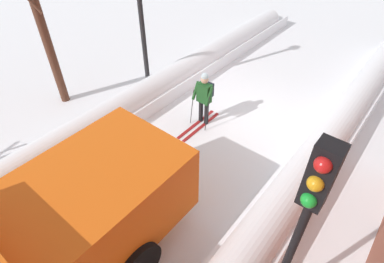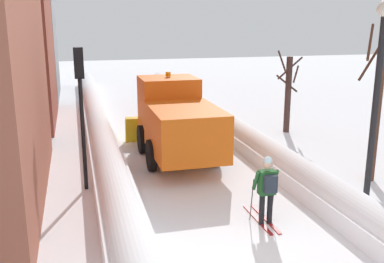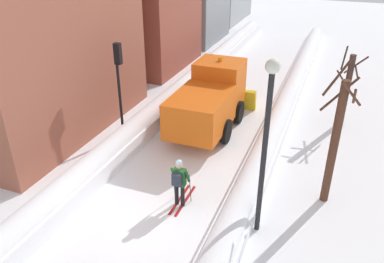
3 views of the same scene
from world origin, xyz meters
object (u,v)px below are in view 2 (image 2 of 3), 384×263
skier (267,187)px  traffic_light_pole (80,92)px  plow_truck (176,120)px  bare_tree_near (376,108)px  bare_tree_mid (288,92)px  street_lamp (377,86)px

skier → traffic_light_pole: 6.12m
plow_truck → traffic_light_pole: (-3.40, -2.20, 1.55)m
bare_tree_near → bare_tree_mid: 6.57m
traffic_light_pole → bare_tree_mid: 10.53m
bare_tree_near → skier: bearing=-155.3°
skier → street_lamp: bearing=-4.9°
plow_truck → bare_tree_mid: 6.45m
plow_truck → skier: size_ratio=3.31×
street_lamp → bare_tree_mid: (2.14, 8.90, -1.63)m
street_lamp → bare_tree_near: (1.87, 2.36, -1.10)m
traffic_light_pole → bare_tree_mid: (9.26, 4.89, -1.17)m
street_lamp → bare_tree_near: size_ratio=1.11×
street_lamp → bare_tree_near: 3.20m
traffic_light_pole → bare_tree_mid: bearing=27.8°
plow_truck → skier: plow_truck is taller
street_lamp → bare_tree_mid: 9.30m
plow_truck → street_lamp: (3.71, -6.22, 2.01)m
skier → traffic_light_pole: (-4.36, 3.78, 2.03)m
skier → bare_tree_mid: (4.90, 8.66, 0.85)m
plow_truck → bare_tree_near: size_ratio=1.20×
bare_tree_near → street_lamp: bearing=-128.4°
skier → bare_tree_near: (4.62, 2.12, 1.38)m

